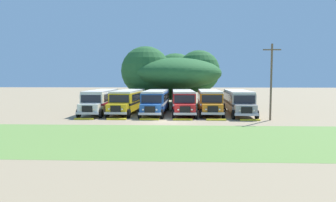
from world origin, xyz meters
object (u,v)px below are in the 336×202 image
object	(u,v)px
parked_bus_slot_1	(128,100)
parked_bus_slot_2	(156,100)
parked_bus_slot_5	(238,101)
broad_shade_tree	(173,74)
parked_bus_slot_3	(183,100)
utility_pole	(271,80)
parked_bus_slot_0	(101,100)
parked_bus_slot_4	(209,100)

from	to	relation	value
parked_bus_slot_1	parked_bus_slot_2	distance (m)	3.50
parked_bus_slot_5	broad_shade_tree	size ratio (longest dim) A/B	0.68
parked_bus_slot_2	parked_bus_slot_3	xyz separation A→B (m)	(3.29, 0.12, 0.00)
broad_shade_tree	utility_pole	world-z (taller)	broad_shade_tree
parked_bus_slot_2	parked_bus_slot_0	bearing A→B (deg)	-89.71
utility_pole	parked_bus_slot_0	bearing A→B (deg)	163.32
broad_shade_tree	parked_bus_slot_4	bearing A→B (deg)	-68.69
parked_bus_slot_5	parked_bus_slot_4	bearing A→B (deg)	-99.90
parked_bus_slot_0	parked_bus_slot_2	size ratio (longest dim) A/B	1.00
parked_bus_slot_4	broad_shade_tree	distance (m)	13.52
parked_bus_slot_2	parked_bus_slot_4	distance (m)	6.56
parked_bus_slot_1	parked_bus_slot_4	world-z (taller)	same
parked_bus_slot_1	parked_bus_slot_5	bearing A→B (deg)	90.85
parked_bus_slot_0	parked_bus_slot_4	bearing A→B (deg)	90.46
parked_bus_slot_2	parked_bus_slot_3	world-z (taller)	same
parked_bus_slot_4	parked_bus_slot_3	bearing A→B (deg)	-81.70
parked_bus_slot_2	parked_bus_slot_4	size ratio (longest dim) A/B	1.00
utility_pole	parked_bus_slot_5	bearing A→B (deg)	112.99
broad_shade_tree	utility_pole	bearing A→B (deg)	-60.27
parked_bus_slot_5	parked_bus_slot_3	bearing A→B (deg)	-90.68
parked_bus_slot_5	broad_shade_tree	xyz separation A→B (m)	(-8.15, 12.91, 3.49)
parked_bus_slot_0	broad_shade_tree	size ratio (longest dim) A/B	0.68
parked_bus_slot_3	parked_bus_slot_5	distance (m)	6.66
parked_bus_slot_1	broad_shade_tree	size ratio (longest dim) A/B	0.69
parked_bus_slot_1	parked_bus_slot_4	distance (m)	10.02
parked_bus_slot_5	utility_pole	bearing A→B (deg)	25.46
parked_bus_slot_2	parked_bus_slot_3	distance (m)	3.29
parked_bus_slot_2	utility_pole	world-z (taller)	utility_pole
parked_bus_slot_1	parked_bus_slot_5	size ratio (longest dim) A/B	1.00
parked_bus_slot_1	utility_pole	bearing A→B (deg)	72.78
parked_bus_slot_2	utility_pole	bearing A→B (deg)	67.26
parked_bus_slot_4	parked_bus_slot_5	distance (m)	3.49
parked_bus_slot_3	utility_pole	distance (m)	10.86
parked_bus_slot_2	broad_shade_tree	distance (m)	13.26
parked_bus_slot_1	parked_bus_slot_3	xyz separation A→B (m)	(6.77, -0.24, 0.00)
parked_bus_slot_2	broad_shade_tree	world-z (taller)	broad_shade_tree
parked_bus_slot_0	utility_pole	world-z (taller)	utility_pole
broad_shade_tree	parked_bus_slot_3	bearing A→B (deg)	-83.20
parked_bus_slot_4	broad_shade_tree	world-z (taller)	broad_shade_tree
parked_bus_slot_1	parked_bus_slot_5	distance (m)	13.44
parked_bus_slot_1	utility_pole	size ratio (longest dim) A/B	1.41
broad_shade_tree	parked_bus_slot_1	bearing A→B (deg)	-113.20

